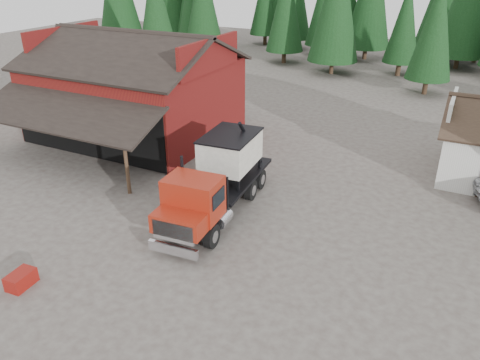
% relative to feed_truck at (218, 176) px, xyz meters
% --- Properties ---
extents(ground, '(120.00, 120.00, 0.00)m').
position_rel_feed_truck_xyz_m(ground, '(0.37, -2.56, -1.92)').
color(ground, '#4E443D').
rests_on(ground, ground).
extents(red_barn, '(12.80, 13.63, 7.18)m').
position_rel_feed_truck_xyz_m(red_barn, '(-10.63, 7.34, 0.78)').
color(red_barn, maroon).
rests_on(red_barn, ground).
extents(conifer_backdrop, '(76.00, 16.00, 16.00)m').
position_rel_feed_truck_xyz_m(conifer_backdrop, '(0.37, 39.44, -1.92)').
color(conifer_backdrop, black).
rests_on(conifer_backdrop, ground).
extents(near_pine_a, '(4.40, 4.40, 11.40)m').
position_rel_feed_truck_xyz_m(near_pine_a, '(-21.63, 25.44, 4.48)').
color(near_pine_a, '#382619').
rests_on(near_pine_a, ground).
extents(near_pine_b, '(3.96, 3.96, 10.40)m').
position_rel_feed_truck_xyz_m(near_pine_b, '(6.37, 27.44, 3.97)').
color(near_pine_b, '#382619').
rests_on(near_pine_b, ground).
extents(near_pine_d, '(5.28, 5.28, 13.40)m').
position_rel_feed_truck_xyz_m(near_pine_d, '(-3.63, 31.44, 5.48)').
color(near_pine_d, '#382619').
rests_on(near_pine_d, ground).
extents(feed_truck, '(3.22, 9.24, 4.10)m').
position_rel_feed_truck_xyz_m(feed_truck, '(0.00, 0.00, 0.00)').
color(feed_truck, black).
rests_on(feed_truck, ground).
extents(equip_box, '(0.78, 1.15, 0.60)m').
position_rel_feed_truck_xyz_m(equip_box, '(-3.98, -8.56, -1.62)').
color(equip_box, maroon).
rests_on(equip_box, ground).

